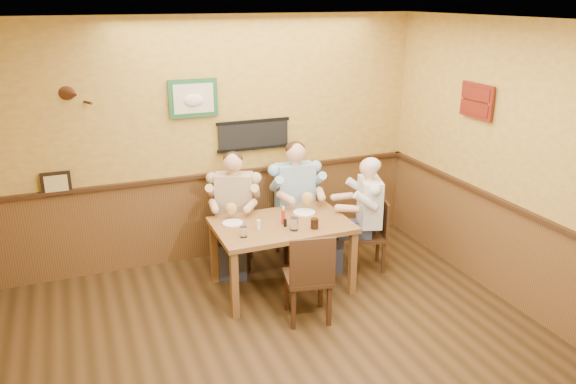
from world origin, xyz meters
name	(u,v)px	position (x,y,z in m)	size (l,w,h in m)	color
room	(304,174)	(0.13, 0.17, 1.69)	(5.02, 5.03, 2.81)	black
dining_table	(282,231)	(0.43, 1.43, 0.66)	(1.40, 0.90, 0.75)	brown
chair_back_left	(235,231)	(0.13, 2.13, 0.43)	(0.40, 0.40, 0.86)	#3D2413
chair_back_right	(295,221)	(0.85, 2.09, 0.45)	(0.41, 0.41, 0.89)	#3D2413
chair_right_end	(368,234)	(1.51, 1.50, 0.41)	(0.38, 0.38, 0.83)	#3D2413
chair_near_side	(308,275)	(0.44, 0.77, 0.46)	(0.43, 0.43, 0.92)	#3D2413
diner_tan_shirt	(235,216)	(0.13, 2.13, 0.61)	(0.57, 0.57, 1.23)	beige
diner_blue_polo	(295,206)	(0.85, 2.09, 0.64)	(0.59, 0.59, 1.28)	#8BB2D1
diner_white_elder	(369,220)	(1.51, 1.50, 0.59)	(0.55, 0.55, 1.18)	silver
water_glass_left	(243,232)	(-0.05, 1.23, 0.80)	(0.07, 0.07, 0.11)	white
water_glass_mid	(294,224)	(0.48, 1.20, 0.82)	(0.09, 0.09, 0.13)	white
cola_tumbler	(315,224)	(0.69, 1.17, 0.80)	(0.08, 0.08, 0.11)	black
hot_sauce_bottle	(283,216)	(0.44, 1.40, 0.84)	(0.04, 0.04, 0.17)	red
salt_shaker	(259,225)	(0.15, 1.36, 0.80)	(0.04, 0.04, 0.10)	white
pepper_shaker	(285,223)	(0.43, 1.32, 0.79)	(0.03, 0.03, 0.08)	black
plate_far_left	(233,223)	(-0.05, 1.59, 0.76)	(0.21, 0.21, 0.01)	white
plate_far_right	(304,212)	(0.76, 1.59, 0.76)	(0.24, 0.24, 0.02)	white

